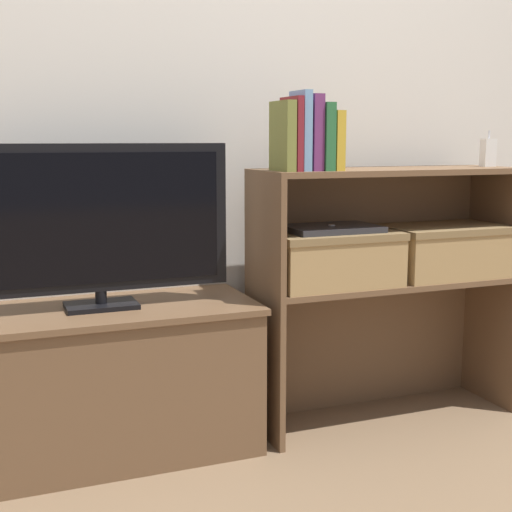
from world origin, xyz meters
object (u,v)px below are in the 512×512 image
Objects in this scene: tv_stand at (104,382)px; book_skyblue at (301,131)px; book_olive at (282,136)px; storage_basket_left at (331,255)px; book_mustard at (332,141)px; tv at (98,221)px; baby_monitor at (488,152)px; book_forest at (322,137)px; book_maroon at (292,134)px; book_plum at (311,133)px; laptop at (332,228)px; storage_basket_right at (444,248)px.

book_skyblue is at bearing -9.53° from tv_stand.
book_olive is 0.87× the size of book_skyblue.
book_skyblue is at bearing -161.81° from storage_basket_left.
tv_stand is at bearing 171.89° from book_mustard.
book_olive is at bearing 180.00° from book_skyblue.
baby_monitor is (1.42, -0.04, 0.20)m from tv.
book_maroon is at bearing 180.00° from book_forest.
book_maroon is at bearing 180.00° from book_skyblue.
tv_stand is 5.09× the size of book_mustard.
book_skyblue reaches higher than storage_basket_left.
book_plum is (0.10, 0.00, 0.01)m from book_olive.
book_maroon is 0.75× the size of laptop.
baby_monitor is at bearing 5.18° from book_mustard.
book_maroon is (0.60, -0.10, 0.26)m from tv.
tv_stand is 1.29m from storage_basket_right.
baby_monitor is (0.82, 0.06, -0.06)m from book_maroon.
book_forest is 0.41m from storage_basket_left.
storage_basket_left is at bearing 12.84° from book_olive.
tv_stand is at bearing 170.47° from book_skyblue.
book_mustard reaches higher than tv.
laptop reaches higher than tv_stand.
laptop reaches higher than storage_basket_right.
book_mustard reaches higher than tv_stand.
storage_basket_left is at bearing 15.05° from book_maroon.
tv is at bearing 178.28° from baby_monitor.
storage_basket_left is at bearing 58.30° from book_mustard.
laptop is at bearing -180.00° from storage_basket_right.
book_skyblue is (0.63, -0.10, 0.27)m from tv.
book_forest reaches higher than book_mustard.
book_forest is 0.66m from storage_basket_right.
book_skyblue reaches higher than book_plum.
storage_basket_right is (0.66, 0.05, -0.40)m from book_olive.
book_olive is 0.10m from book_plum.
book_maroon is 0.75m from storage_basket_right.
book_maroon is 0.44m from storage_basket_left.
book_forest reaches higher than tv_stand.
book_olive is at bearing 180.00° from book_mustard.
laptop is (0.20, 0.05, -0.31)m from book_olive.
book_plum is at bearing 180.00° from book_mustard.
laptop is at bearing -4.28° from tv.
tv_stand is 0.86m from storage_basket_left.
book_olive is 1.67× the size of baby_monitor.
tv_stand is 0.90m from laptop.
book_mustard reaches higher than storage_basket_right.
book_maroon reaches higher than baby_monitor.
book_mustard is (0.14, 0.00, -0.02)m from book_maroon.
book_maroon reaches higher than laptop.
book_olive is 0.94× the size of book_maroon.
book_olive reaches higher than book_forest.
baby_monitor reaches higher than storage_basket_left.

